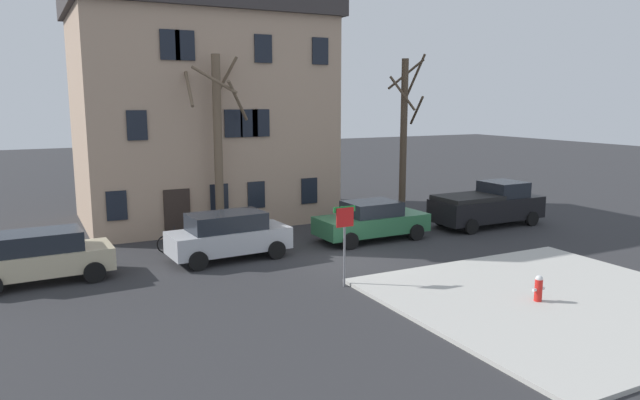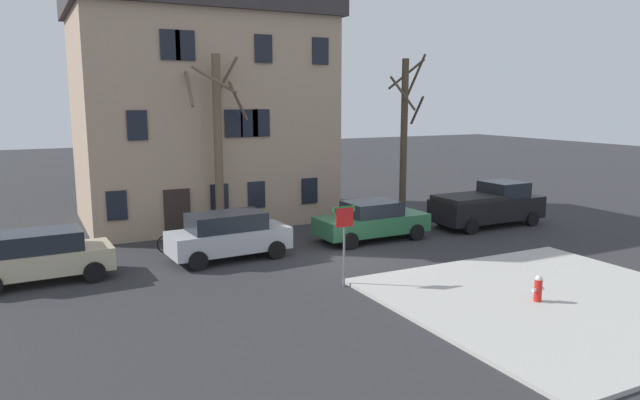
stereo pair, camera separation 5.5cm
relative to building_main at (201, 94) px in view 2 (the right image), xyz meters
name	(u,v)px [view 2 (the right image)]	position (x,y,z in m)	size (l,w,h in m)	color
ground_plane	(347,259)	(2.44, -10.08, -6.09)	(120.00, 120.00, 0.00)	#2D2D30
sidewalk_slab	(557,301)	(5.58, -16.90, -6.03)	(9.26, 8.95, 0.12)	#B7B5AD
building_main	(201,94)	(0.00, 0.00, 0.00)	(11.80, 8.12, 11.98)	tan
tree_bare_near	(218,140)	(-0.63, -4.53, -1.92)	(2.73, 2.71, 7.66)	brown
tree_bare_mid	(405,134)	(8.69, -4.67, -1.92)	(2.18, 2.19, 7.96)	#4C3D2D
car_beige_wagon	(40,256)	(-7.68, -7.94, -5.22)	(4.38, 2.17, 1.67)	#C6B793
car_silver_wagon	(228,235)	(-1.41, -8.03, -5.19)	(4.49, 2.18, 1.74)	#B7BABF
car_green_sedan	(372,221)	(4.88, -7.87, -5.27)	(4.78, 2.19, 1.64)	#2D6B42
pickup_truck_black	(488,205)	(11.21, -7.93, -5.11)	(5.47, 2.32, 2.02)	black
fire_hydrant	(538,288)	(4.90, -16.80, -5.58)	(0.42, 0.22, 0.76)	red
street_sign_pole	(344,231)	(0.79, -12.80, -4.28)	(0.76, 0.07, 2.57)	slate
bicycle_leaning	(180,242)	(-2.78, -6.17, -5.72)	(1.75, 0.14, 1.03)	black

